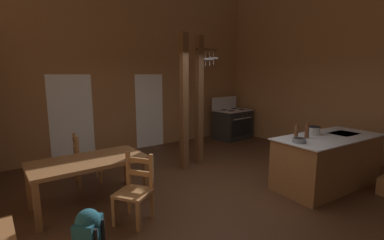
{
  "coord_description": "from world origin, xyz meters",
  "views": [
    {
      "loc": [
        -3.1,
        -3.31,
        2.05
      ],
      "look_at": [
        -0.14,
        0.77,
        1.19
      ],
      "focal_mm": 25.22,
      "sensor_mm": 36.0,
      "label": 1
    }
  ],
  "objects": [
    {
      "name": "dining_table",
      "position": [
        -2.04,
        0.91,
        0.65
      ],
      "size": [
        1.72,
        0.94,
        0.74
      ],
      "color": "brown",
      "rests_on": "ground_plane"
    },
    {
      "name": "ground_plane",
      "position": [
        0.0,
        0.0,
        -0.05
      ],
      "size": [
        8.33,
        7.83,
        0.1
      ],
      "primitive_type": "cube",
      "color": "#422819"
    },
    {
      "name": "support_post_with_pot_rack",
      "position": [
        0.65,
        1.52,
        1.57
      ],
      "size": [
        0.62,
        0.24,
        2.89
      ],
      "color": "brown",
      "rests_on": "ground_plane"
    },
    {
      "name": "bottle_short_on_counter",
      "position": [
        1.12,
        -0.64,
        1.06
      ],
      "size": [
        0.07,
        0.07,
        0.31
      ],
      "color": "#56331E",
      "rests_on": "kitchen_island"
    },
    {
      "name": "wall_right",
      "position": [
        3.83,
        0.0,
        2.27
      ],
      "size": [
        0.14,
        7.83,
        4.54
      ],
      "primitive_type": "cube",
      "color": "#93663F",
      "rests_on": "ground_plane"
    },
    {
      "name": "stove_range",
      "position": [
        2.98,
        2.83,
        0.48
      ],
      "size": [
        1.2,
        0.9,
        1.32
      ],
      "color": "black",
      "rests_on": "ground_plane"
    },
    {
      "name": "glazed_panel_back_right",
      "position": [
        0.38,
        3.51,
        1.02
      ],
      "size": [
        0.84,
        0.01,
        2.05
      ],
      "primitive_type": "cube",
      "color": "white",
      "rests_on": "ground_plane"
    },
    {
      "name": "glazed_door_back_left",
      "position": [
        -1.69,
        3.51,
        1.02
      ],
      "size": [
        1.0,
        0.01,
        2.05
      ],
      "primitive_type": "cube",
      "color": "white",
      "rests_on": "ground_plane"
    },
    {
      "name": "ladderback_chair_by_post",
      "position": [
        -1.86,
        1.84,
        0.45
      ],
      "size": [
        0.48,
        0.48,
        0.95
      ],
      "color": "olive",
      "rests_on": "ground_plane"
    },
    {
      "name": "bottle_tall_on_counter",
      "position": [
        1.28,
        -0.75,
        1.07
      ],
      "size": [
        0.07,
        0.07,
        0.33
      ],
      "color": "#56331E",
      "rests_on": "kitchen_island"
    },
    {
      "name": "kitchen_island",
      "position": [
        1.74,
        -0.92,
        0.47
      ],
      "size": [
        2.22,
        1.1,
        0.94
      ],
      "color": "brown",
      "rests_on": "ground_plane"
    },
    {
      "name": "ladderback_chair_near_window",
      "position": [
        -1.65,
        0.03,
        0.45
      ],
      "size": [
        0.61,
        0.61,
        0.95
      ],
      "color": "olive",
      "rests_on": "ground_plane"
    },
    {
      "name": "wall_back",
      "position": [
        0.0,
        3.58,
        2.27
      ],
      "size": [
        8.33,
        0.14,
        4.54
      ],
      "primitive_type": "cube",
      "color": "#93663F",
      "rests_on": "ground_plane"
    },
    {
      "name": "stockpot_on_counter",
      "position": [
        1.63,
        -0.65,
        1.02
      ],
      "size": [
        0.34,
        0.27,
        0.15
      ],
      "color": "#B7BABF",
      "rests_on": "kitchen_island"
    },
    {
      "name": "support_post_center",
      "position": [
        0.1,
        1.38,
        1.45
      ],
      "size": [
        0.14,
        0.14,
        2.89
      ],
      "color": "brown",
      "rests_on": "ground_plane"
    },
    {
      "name": "mixing_bowl_on_counter",
      "position": [
        0.87,
        -0.86,
        0.98
      ],
      "size": [
        0.21,
        0.21,
        0.08
      ],
      "color": "slate",
      "rests_on": "kitchen_island"
    },
    {
      "name": "backpack",
      "position": [
        -2.43,
        -0.44,
        0.31
      ],
      "size": [
        0.39,
        0.39,
        0.6
      ],
      "color": "#194756",
      "rests_on": "ground_plane"
    }
  ]
}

